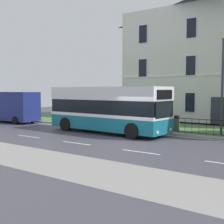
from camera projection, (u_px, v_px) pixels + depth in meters
name	position (u px, v px, depth m)	size (l,w,h in m)	color
ground_plane	(134.00, 140.00, 17.18)	(60.00, 56.00, 0.18)	#43424B
iron_verge_railing	(188.00, 126.00, 18.81)	(14.12, 0.04, 0.97)	black
single_decker_bus	(108.00, 109.00, 19.95)	(8.72, 2.99, 3.09)	#15667F
white_panel_van	(13.00, 107.00, 26.41)	(5.81, 2.18, 2.72)	navy
street_lamp_post	(223.00, 76.00, 18.04)	(0.36, 0.24, 6.24)	#333338
litter_bin	(176.00, 123.00, 20.17)	(0.53, 0.53, 1.06)	#4C4742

